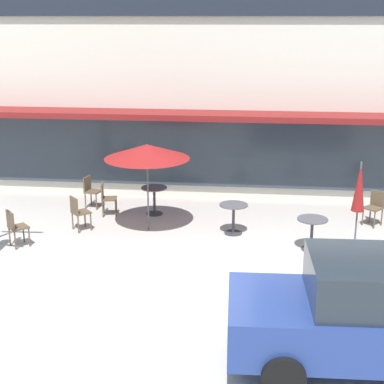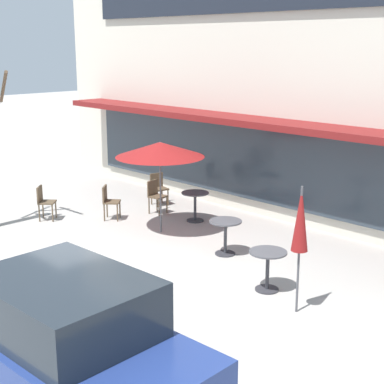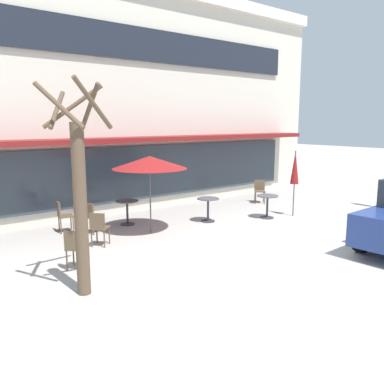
{
  "view_description": "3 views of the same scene",
  "coord_description": "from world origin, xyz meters",
  "px_view_note": "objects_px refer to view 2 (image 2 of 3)",
  "views": [
    {
      "loc": [
        1.24,
        -10.6,
        5.18
      ],
      "look_at": [
        -0.25,
        2.73,
        1.16
      ],
      "focal_mm": 55.0,
      "sensor_mm": 36.0,
      "label": 1
    },
    {
      "loc": [
        8.81,
        -5.79,
        4.43
      ],
      "look_at": [
        -0.22,
        3.05,
        1.23
      ],
      "focal_mm": 55.0,
      "sensor_mm": 36.0,
      "label": 2
    },
    {
      "loc": [
        -7.54,
        -6.37,
        3.16
      ],
      "look_at": [
        0.18,
        3.24,
        1.0
      ],
      "focal_mm": 38.0,
      "sensor_mm": 36.0,
      "label": 3
    }
  ],
  "objects_px": {
    "cafe_chair_2": "(158,186)",
    "cafe_table_by_tree": "(268,264)",
    "cafe_chair_1": "(156,194)",
    "cafe_chair_3": "(44,200)",
    "patio_umbrella_cream_folded": "(301,220)",
    "cafe_table_near_wall": "(225,231)",
    "cafe_table_streetside": "(195,202)",
    "cafe_chair_4": "(109,200)",
    "parked_sedan": "(61,342)",
    "patio_umbrella_green_folded": "(160,150)"
  },
  "relations": [
    {
      "from": "cafe_chair_2",
      "to": "cafe_table_by_tree",
      "type": "bearing_deg",
      "value": -23.01
    },
    {
      "from": "cafe_chair_1",
      "to": "cafe_chair_3",
      "type": "xyz_separation_m",
      "value": [
        -1.53,
        -2.46,
        0.0
      ]
    },
    {
      "from": "patio_umbrella_cream_folded",
      "to": "cafe_table_near_wall",
      "type": "bearing_deg",
      "value": 156.28
    },
    {
      "from": "cafe_table_streetside",
      "to": "cafe_chair_4",
      "type": "relative_size",
      "value": 0.85
    },
    {
      "from": "cafe_chair_2",
      "to": "parked_sedan",
      "type": "relative_size",
      "value": 0.21
    },
    {
      "from": "cafe_chair_3",
      "to": "cafe_chair_1",
      "type": "bearing_deg",
      "value": 58.08
    },
    {
      "from": "cafe_table_near_wall",
      "to": "cafe_chair_2",
      "type": "distance_m",
      "value": 4.39
    },
    {
      "from": "cafe_table_near_wall",
      "to": "parked_sedan",
      "type": "xyz_separation_m",
      "value": [
        2.3,
        -5.5,
        0.36
      ]
    },
    {
      "from": "cafe_chair_3",
      "to": "cafe_chair_4",
      "type": "xyz_separation_m",
      "value": [
        1.13,
        1.21,
        0.0
      ]
    },
    {
      "from": "cafe_table_by_tree",
      "to": "cafe_chair_1",
      "type": "relative_size",
      "value": 0.85
    },
    {
      "from": "patio_umbrella_green_folded",
      "to": "parked_sedan",
      "type": "relative_size",
      "value": 0.52
    },
    {
      "from": "patio_umbrella_cream_folded",
      "to": "cafe_chair_1",
      "type": "distance_m",
      "value": 6.69
    },
    {
      "from": "cafe_table_by_tree",
      "to": "cafe_chair_4",
      "type": "xyz_separation_m",
      "value": [
        -5.69,
        0.63,
        0.01
      ]
    },
    {
      "from": "patio_umbrella_cream_folded",
      "to": "patio_umbrella_green_folded",
      "type": "bearing_deg",
      "value": 165.72
    },
    {
      "from": "patio_umbrella_green_folded",
      "to": "cafe_chair_3",
      "type": "height_order",
      "value": "patio_umbrella_green_folded"
    },
    {
      "from": "cafe_chair_2",
      "to": "parked_sedan",
      "type": "distance_m",
      "value": 9.58
    },
    {
      "from": "cafe_table_near_wall",
      "to": "parked_sedan",
      "type": "bearing_deg",
      "value": -67.34
    },
    {
      "from": "cafe_chair_1",
      "to": "cafe_chair_3",
      "type": "bearing_deg",
      "value": -121.92
    },
    {
      "from": "cafe_chair_2",
      "to": "cafe_chair_3",
      "type": "distance_m",
      "value": 3.22
    },
    {
      "from": "cafe_chair_3",
      "to": "cafe_table_by_tree",
      "type": "bearing_deg",
      "value": 4.85
    },
    {
      "from": "cafe_chair_3",
      "to": "parked_sedan",
      "type": "height_order",
      "value": "parked_sedan"
    },
    {
      "from": "patio_umbrella_green_folded",
      "to": "patio_umbrella_cream_folded",
      "type": "height_order",
      "value": "same"
    },
    {
      "from": "cafe_chair_2",
      "to": "parked_sedan",
      "type": "height_order",
      "value": "parked_sedan"
    },
    {
      "from": "cafe_table_streetside",
      "to": "cafe_chair_2",
      "type": "bearing_deg",
      "value": 168.18
    },
    {
      "from": "cafe_table_by_tree",
      "to": "patio_umbrella_green_folded",
      "type": "distance_m",
      "value": 4.34
    },
    {
      "from": "cafe_table_near_wall",
      "to": "cafe_chair_1",
      "type": "xyz_separation_m",
      "value": [
        -3.46,
        1.02,
        0.01
      ]
    },
    {
      "from": "cafe_table_near_wall",
      "to": "parked_sedan",
      "type": "relative_size",
      "value": 0.18
    },
    {
      "from": "cafe_table_by_tree",
      "to": "cafe_table_streetside",
      "type": "bearing_deg",
      "value": 152.31
    },
    {
      "from": "cafe_table_near_wall",
      "to": "cafe_chair_4",
      "type": "distance_m",
      "value": 3.87
    },
    {
      "from": "cafe_table_near_wall",
      "to": "patio_umbrella_green_folded",
      "type": "bearing_deg",
      "value": 179.03
    },
    {
      "from": "patio_umbrella_green_folded",
      "to": "cafe_table_streetside",
      "type": "bearing_deg",
      "value": 92.85
    },
    {
      "from": "cafe_table_by_tree",
      "to": "cafe_chair_3",
      "type": "relative_size",
      "value": 0.85
    },
    {
      "from": "cafe_table_by_tree",
      "to": "cafe_chair_3",
      "type": "distance_m",
      "value": 6.85
    },
    {
      "from": "cafe_table_streetside",
      "to": "patio_umbrella_green_folded",
      "type": "distance_m",
      "value": 1.94
    },
    {
      "from": "cafe_chair_3",
      "to": "cafe_table_streetside",
      "type": "bearing_deg",
      "value": 43.92
    },
    {
      "from": "cafe_table_by_tree",
      "to": "cafe_chair_1",
      "type": "height_order",
      "value": "cafe_chair_1"
    },
    {
      "from": "cafe_table_by_tree",
      "to": "cafe_chair_2",
      "type": "distance_m",
      "value": 6.41
    },
    {
      "from": "patio_umbrella_green_folded",
      "to": "cafe_chair_1",
      "type": "xyz_separation_m",
      "value": [
        -1.33,
        0.99,
        -1.5
      ]
    },
    {
      "from": "cafe_table_streetside",
      "to": "cafe_chair_4",
      "type": "xyz_separation_m",
      "value": [
        -1.66,
        -1.48,
        0.01
      ]
    },
    {
      "from": "cafe_chair_2",
      "to": "cafe_chair_4",
      "type": "height_order",
      "value": "same"
    },
    {
      "from": "patio_umbrella_green_folded",
      "to": "patio_umbrella_cream_folded",
      "type": "relative_size",
      "value": 1.0
    },
    {
      "from": "cafe_chair_1",
      "to": "cafe_chair_2",
      "type": "relative_size",
      "value": 1.0
    },
    {
      "from": "cafe_chair_2",
      "to": "cafe_table_streetside",
      "type": "bearing_deg",
      "value": -11.82
    },
    {
      "from": "cafe_chair_4",
      "to": "cafe_chair_1",
      "type": "bearing_deg",
      "value": 72.27
    },
    {
      "from": "patio_umbrella_cream_folded",
      "to": "cafe_chair_3",
      "type": "xyz_separation_m",
      "value": [
        -7.74,
        -0.23,
        -1.1
      ]
    },
    {
      "from": "patio_umbrella_green_folded",
      "to": "cafe_chair_1",
      "type": "relative_size",
      "value": 2.47
    },
    {
      "from": "patio_umbrella_green_folded",
      "to": "patio_umbrella_cream_folded",
      "type": "bearing_deg",
      "value": -14.28
    },
    {
      "from": "cafe_table_streetside",
      "to": "cafe_table_by_tree",
      "type": "bearing_deg",
      "value": -27.69
    },
    {
      "from": "cafe_table_by_tree",
      "to": "patio_umbrella_green_folded",
      "type": "xyz_separation_m",
      "value": [
        -3.97,
        0.89,
        1.51
      ]
    },
    {
      "from": "cafe_chair_4",
      "to": "patio_umbrella_cream_folded",
      "type": "bearing_deg",
      "value": -8.47
    }
  ]
}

